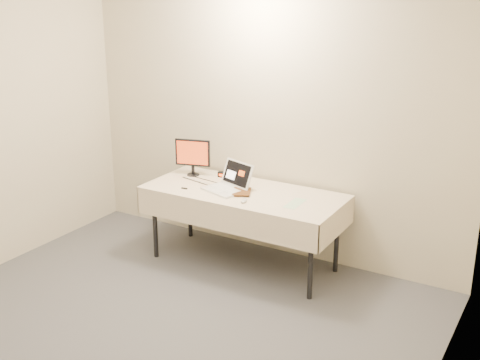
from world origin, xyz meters
The scene contains 9 objects.
back_wall centered at (0.00, 2.50, 1.35)m, with size 4.00×0.10×2.70m, color beige.
table centered at (0.00, 2.05, 0.68)m, with size 1.86×0.81×0.74m.
laptop centered at (-0.14, 2.02, 0.80)m, with size 0.46×0.45×0.25m.
monitor centered at (-0.68, 2.21, 0.95)m, with size 0.35×0.15×0.37m.
book centered at (-0.06, 1.95, 0.85)m, with size 0.17×0.02×0.22m, color brown.
alarm_clock centered at (-0.37, 2.31, 0.76)m, with size 0.13×0.06×0.05m.
clicker centered at (0.15, 1.80, 0.75)m, with size 0.05×0.10×0.02m, color silver.
paper_form centered at (0.55, 1.98, 0.74)m, with size 0.11×0.28×0.00m, color #B3DAAD.
usb_dongle centered at (-0.51, 1.82, 0.74)m, with size 0.06×0.02×0.01m, color black.
Camera 1 is at (2.61, -2.49, 2.56)m, focal length 45.00 mm.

